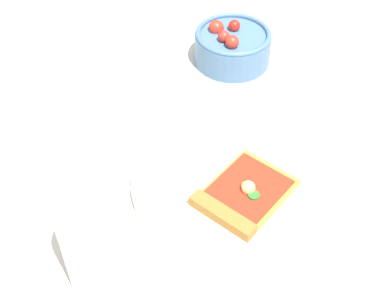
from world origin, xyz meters
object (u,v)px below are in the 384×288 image
object	(u,v)px
soda_glass	(97,243)
salad_bowl	(232,46)
pizza_slice_main	(241,196)
plate	(218,182)

from	to	relation	value
soda_glass	salad_bowl	bearing A→B (deg)	35.10
pizza_slice_main	soda_glass	xyz separation A→B (m)	(-0.20, 0.01, 0.04)
pizza_slice_main	plate	bearing A→B (deg)	95.80
plate	salad_bowl	xyz separation A→B (m)	(0.18, 0.22, 0.02)
plate	soda_glass	size ratio (longest dim) A/B	1.74
pizza_slice_main	soda_glass	world-z (taller)	soda_glass
salad_bowl	soda_glass	xyz separation A→B (m)	(-0.37, -0.26, 0.03)
pizza_slice_main	soda_glass	distance (m)	0.20
pizza_slice_main	salad_bowl	bearing A→B (deg)	56.47
plate	soda_glass	distance (m)	0.20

